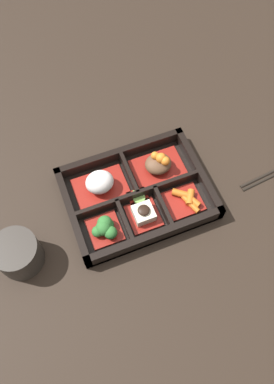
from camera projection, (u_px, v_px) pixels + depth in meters
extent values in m
plane|color=black|center=(137.00, 197.00, 0.80)|extent=(3.00, 3.00, 0.00)
cube|color=black|center=(137.00, 196.00, 0.80)|extent=(0.30, 0.22, 0.01)
cube|color=black|center=(156.00, 237.00, 0.74)|extent=(0.30, 0.01, 0.04)
cube|color=black|center=(120.00, 155.00, 0.83)|extent=(0.30, 0.01, 0.04)
cube|color=black|center=(72.00, 216.00, 0.76)|extent=(0.01, 0.22, 0.04)
cube|color=black|center=(198.00, 172.00, 0.81)|extent=(0.01, 0.22, 0.04)
cube|color=black|center=(138.00, 196.00, 0.78)|extent=(0.27, 0.01, 0.04)
cube|color=black|center=(125.00, 222.00, 0.75)|extent=(0.01, 0.09, 0.04)
cube|color=black|center=(163.00, 208.00, 0.77)|extent=(0.01, 0.09, 0.04)
cube|color=black|center=(129.00, 176.00, 0.80)|extent=(0.01, 0.10, 0.04)
cube|color=maroon|center=(101.00, 188.00, 0.80)|extent=(0.11, 0.08, 0.01)
ellipsoid|color=silver|center=(100.00, 182.00, 0.78)|extent=(0.06, 0.05, 0.04)
cube|color=maroon|center=(158.00, 168.00, 0.82)|extent=(0.11, 0.08, 0.01)
ellipsoid|color=brown|center=(158.00, 164.00, 0.80)|extent=(0.06, 0.05, 0.03)
sphere|color=orange|center=(161.00, 158.00, 0.79)|extent=(0.02, 0.02, 0.02)
sphere|color=orange|center=(165.00, 161.00, 0.79)|extent=(0.02, 0.02, 0.02)
sphere|color=orange|center=(155.00, 156.00, 0.79)|extent=(0.02, 0.02, 0.02)
cube|color=maroon|center=(105.00, 230.00, 0.75)|extent=(0.07, 0.07, 0.01)
sphere|color=#2D6B2D|center=(105.00, 229.00, 0.74)|extent=(0.02, 0.02, 0.02)
sphere|color=#2D6B2D|center=(104.00, 228.00, 0.74)|extent=(0.03, 0.03, 0.03)
sphere|color=#2D6B2D|center=(111.00, 233.00, 0.73)|extent=(0.03, 0.03, 0.03)
sphere|color=#2D6B2D|center=(108.00, 225.00, 0.74)|extent=(0.02, 0.02, 0.02)
sphere|color=#2D6B2D|center=(105.00, 223.00, 0.74)|extent=(0.03, 0.03, 0.03)
sphere|color=#2D6B2D|center=(97.00, 231.00, 0.74)|extent=(0.02, 0.02, 0.02)
cube|color=maroon|center=(143.00, 216.00, 0.77)|extent=(0.06, 0.07, 0.01)
cube|color=beige|center=(144.00, 213.00, 0.76)|extent=(0.04, 0.04, 0.02)
ellipsoid|color=black|center=(144.00, 210.00, 0.74)|extent=(0.02, 0.02, 0.01)
cube|color=maroon|center=(183.00, 201.00, 0.78)|extent=(0.08, 0.07, 0.01)
cylinder|color=#D1661E|center=(181.00, 194.00, 0.78)|extent=(0.04, 0.04, 0.01)
cylinder|color=#D1661E|center=(193.00, 201.00, 0.77)|extent=(0.03, 0.03, 0.01)
cylinder|color=#D1661E|center=(190.00, 197.00, 0.78)|extent=(0.03, 0.04, 0.02)
cylinder|color=#D1661E|center=(191.00, 204.00, 0.77)|extent=(0.03, 0.05, 0.01)
cube|color=maroon|center=(137.00, 198.00, 0.79)|extent=(0.04, 0.04, 0.01)
cylinder|color=#75A84C|center=(137.00, 194.00, 0.78)|extent=(0.02, 0.02, 0.01)
cylinder|color=#75A84C|center=(139.00, 198.00, 0.78)|extent=(0.03, 0.03, 0.01)
cylinder|color=#2D2823|center=(18.00, 254.00, 0.71)|extent=(0.09, 0.09, 0.07)
cylinder|color=#597A38|center=(13.00, 249.00, 0.68)|extent=(0.07, 0.07, 0.01)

